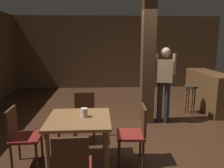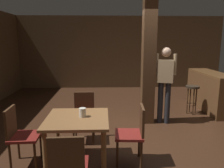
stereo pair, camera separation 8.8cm
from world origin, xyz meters
TOP-DOWN VIEW (x-y plane):
  - ground_plane at (0.00, 0.00)m, footprint 10.80×10.80m
  - wall_back at (0.00, 4.50)m, footprint 8.00×0.10m
  - pillar at (0.31, 0.61)m, footprint 0.28×0.28m
  - dining_table at (-1.07, -1.13)m, footprint 0.91×0.91m
  - chair_east at (-0.23, -1.10)m, footprint 0.45×0.45m
  - chair_north at (-1.05, -0.26)m, footprint 0.42×0.42m
  - chair_west at (-1.94, -1.10)m, footprint 0.44×0.44m
  - chair_south at (-1.07, -2.00)m, footprint 0.43×0.43m
  - napkin_cup at (-1.00, -1.09)m, footprint 0.10×0.10m
  - standing_person at (0.68, 0.53)m, footprint 0.47×0.28m
  - bar_counter at (2.13, 1.48)m, footprint 0.56×1.87m
  - bar_stool_near at (1.58, 1.14)m, footprint 0.34×0.34m

SIDE VIEW (x-z plane):
  - ground_plane at x=0.00m, z-range 0.00..0.00m
  - chair_east at x=-0.23m, z-range 0.06..0.95m
  - chair_north at x=-1.05m, z-range 0.06..0.95m
  - chair_west at x=-1.94m, z-range 0.06..0.95m
  - chair_south at x=-1.07m, z-range 0.06..0.95m
  - bar_counter at x=2.13m, z-range 0.01..1.03m
  - bar_stool_near at x=1.58m, z-range 0.18..0.92m
  - dining_table at x=-1.07m, z-range 0.24..0.99m
  - napkin_cup at x=-1.00m, z-range 0.75..0.88m
  - standing_person at x=0.68m, z-range 0.14..1.86m
  - wall_back at x=0.00m, z-range 0.00..2.80m
  - pillar at x=0.31m, z-range 0.00..2.80m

